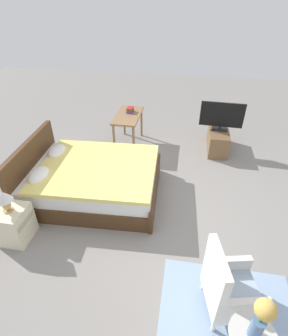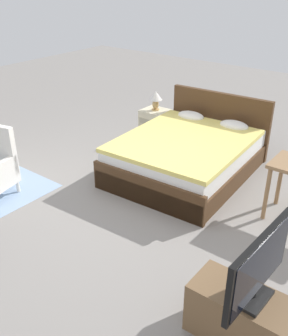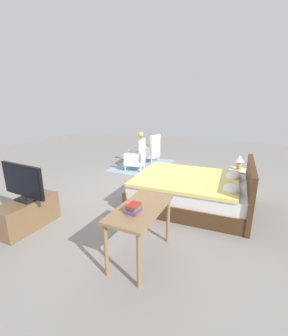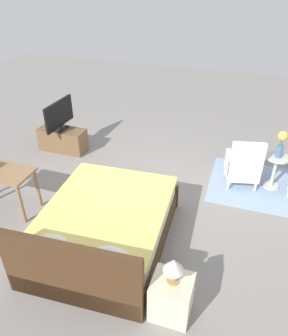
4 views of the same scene
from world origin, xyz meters
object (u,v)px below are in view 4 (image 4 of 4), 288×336
(vanity_desk, at_px, (0,176))
(flower_vase, at_px, (282,141))
(table_lamp, at_px, (174,268))
(tv_stand, at_px, (63,140))
(side_table, at_px, (275,168))
(tv_flatscreen, at_px, (59,115))
(armchair_by_window_right, at_px, (243,166))
(nightstand, at_px, (171,297))
(bed, at_px, (104,228))

(vanity_desk, bearing_deg, flower_vase, -153.98)
(flower_vase, xyz_separation_m, table_lamp, (1.07, 2.95, -0.15))
(tv_stand, bearing_deg, table_lamp, 136.16)
(side_table, xyz_separation_m, tv_flatscreen, (4.15, -0.01, 0.41))
(armchair_by_window_right, bearing_deg, nightstand, 79.09)
(armchair_by_window_right, relative_size, side_table, 1.54)
(bed, bearing_deg, side_table, -134.92)
(armchair_by_window_right, bearing_deg, tv_stand, -2.00)
(armchair_by_window_right, height_order, nightstand, armchair_by_window_right)
(armchair_by_window_right, height_order, table_lamp, armchair_by_window_right)
(nightstand, bearing_deg, flower_vase, -109.93)
(side_table, relative_size, nightstand, 1.15)
(bed, height_order, table_lamp, bed)
(bed, relative_size, nightstand, 4.26)
(bed, distance_m, side_table, 3.12)
(armchair_by_window_right, distance_m, flower_vase, 0.74)
(side_table, relative_size, table_lamp, 1.81)
(side_table, height_order, table_lamp, table_lamp)
(side_table, bearing_deg, vanity_desk, 26.02)
(flower_vase, distance_m, vanity_desk, 4.49)
(bed, height_order, flower_vase, flower_vase)
(bed, distance_m, armchair_by_window_right, 2.68)
(nightstand, relative_size, tv_stand, 0.54)
(flower_vase, bearing_deg, bed, 45.08)
(bed, relative_size, flower_vase, 4.67)
(nightstand, xyz_separation_m, table_lamp, (-0.00, 0.00, 0.48))
(bed, height_order, armchair_by_window_right, bed)
(armchair_by_window_right, distance_m, table_lamp, 2.90)
(bed, distance_m, flower_vase, 3.18)
(side_table, bearing_deg, table_lamp, 70.07)
(flower_vase, bearing_deg, tv_stand, -0.11)
(tv_flatscreen, bearing_deg, vanity_desk, 93.59)
(bed, relative_size, tv_flatscreen, 2.50)
(side_table, bearing_deg, flower_vase, -90.00)
(tv_stand, bearing_deg, nightstand, 136.17)
(side_table, bearing_deg, nightstand, 70.07)
(armchair_by_window_right, height_order, flower_vase, flower_vase)
(side_table, distance_m, tv_stand, 4.15)
(tv_flatscreen, bearing_deg, side_table, 179.89)
(side_table, xyz_separation_m, vanity_desk, (4.02, 1.96, 0.24))
(table_lamp, height_order, vanity_desk, table_lamp)
(bed, xyz_separation_m, tv_flatscreen, (1.94, -2.22, 0.49))
(flower_vase, height_order, vanity_desk, flower_vase)
(side_table, xyz_separation_m, nightstand, (1.07, 2.95, -0.11))
(side_table, relative_size, tv_flatscreen, 0.67)
(flower_vase, xyz_separation_m, tv_stand, (4.15, -0.01, -0.65))
(table_lamp, relative_size, vanity_desk, 0.32)
(side_table, xyz_separation_m, flower_vase, (0.00, -0.00, 0.52))
(table_lamp, distance_m, vanity_desk, 3.12)
(table_lamp, xyz_separation_m, tv_stand, (3.08, -2.96, -0.50))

